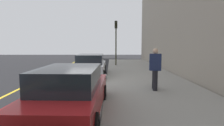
# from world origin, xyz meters

# --- Properties ---
(ground_plane) EXTENTS (56.00, 56.00, 0.00)m
(ground_plane) POSITION_xyz_m (0.00, 0.00, 0.00)
(ground_plane) COLOR black
(sidewalk) EXTENTS (28.00, 4.60, 0.15)m
(sidewalk) POSITION_xyz_m (0.00, -3.30, 0.07)
(sidewalk) COLOR gray
(sidewalk) RESTS_ON ground
(lane_stripe_centre) EXTENTS (28.00, 0.14, 0.01)m
(lane_stripe_centre) POSITION_xyz_m (0.00, 3.20, 0.00)
(lane_stripe_centre) COLOR gold
(lane_stripe_centre) RESTS_ON ground
(snow_bank_curb) EXTENTS (7.11, 0.56, 0.22)m
(snow_bank_curb) POSITION_xyz_m (-2.44, -0.70, 0.11)
(snow_bank_curb) COLOR white
(snow_bank_curb) RESTS_ON ground
(parked_car_red) EXTENTS (4.67, 2.02, 1.51)m
(parked_car_red) POSITION_xyz_m (-5.61, -0.08, 0.76)
(parked_car_red) COLOR black
(parked_car_red) RESTS_ON ground
(parked_car_silver) EXTENTS (4.30, 1.92, 1.51)m
(parked_car_silver) POSITION_xyz_m (1.28, 0.08, 0.76)
(parked_car_silver) COLOR black
(parked_car_silver) RESTS_ON ground
(pedestrian_navy_coat) EXTENTS (0.60, 0.53, 1.84)m
(pedestrian_navy_coat) POSITION_xyz_m (-2.84, -3.22, 1.13)
(pedestrian_navy_coat) COLOR black
(pedestrian_navy_coat) RESTS_ON sidewalk
(traffic_light_pole) EXTENTS (0.35, 0.26, 4.23)m
(traffic_light_pole) POSITION_xyz_m (7.05, -1.74, 3.02)
(traffic_light_pole) COLOR #2D2D19
(traffic_light_pole) RESTS_ON sidewalk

